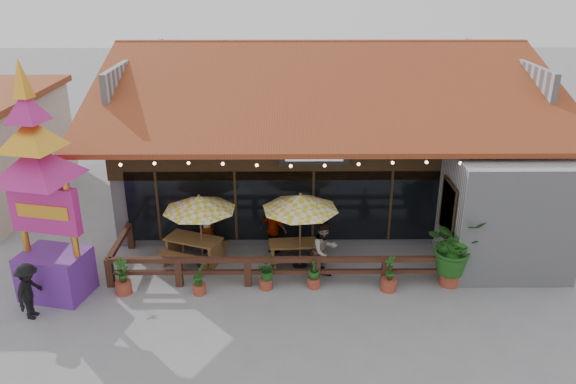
{
  "coord_description": "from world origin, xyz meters",
  "views": [
    {
      "loc": [
        -1.45,
        -14.71,
        8.73
      ],
      "look_at": [
        -1.31,
        1.5,
        2.14
      ],
      "focal_mm": 35.0,
      "sensor_mm": 36.0,
      "label": 1
    }
  ],
  "objects_px": {
    "umbrella_right": "(300,202)",
    "picnic_table_right": "(294,249)",
    "pedestrian": "(29,291)",
    "thai_sign_tower": "(37,170)",
    "umbrella_left": "(199,204)",
    "picnic_table_left": "(194,246)",
    "tropical_plant": "(453,248)"
  },
  "relations": [
    {
      "from": "picnic_table_right",
      "to": "tropical_plant",
      "type": "relative_size",
      "value": 0.77
    },
    {
      "from": "umbrella_left",
      "to": "tropical_plant",
      "type": "relative_size",
      "value": 1.39
    },
    {
      "from": "picnic_table_left",
      "to": "thai_sign_tower",
      "type": "relative_size",
      "value": 0.3
    },
    {
      "from": "umbrella_right",
      "to": "picnic_table_left",
      "type": "bearing_deg",
      "value": 174.31
    },
    {
      "from": "umbrella_left",
      "to": "umbrella_right",
      "type": "xyz_separation_m",
      "value": [
        3.03,
        -0.15,
        0.09
      ]
    },
    {
      "from": "umbrella_right",
      "to": "tropical_plant",
      "type": "height_order",
      "value": "umbrella_right"
    },
    {
      "from": "umbrella_left",
      "to": "tropical_plant",
      "type": "distance_m",
      "value": 7.54
    },
    {
      "from": "thai_sign_tower",
      "to": "pedestrian",
      "type": "distance_m",
      "value": 3.2
    },
    {
      "from": "picnic_table_left",
      "to": "pedestrian",
      "type": "distance_m",
      "value": 4.88
    },
    {
      "from": "umbrella_left",
      "to": "pedestrian",
      "type": "bearing_deg",
      "value": -146.06
    },
    {
      "from": "umbrella_right",
      "to": "tropical_plant",
      "type": "distance_m",
      "value": 4.59
    },
    {
      "from": "umbrella_right",
      "to": "picnic_table_left",
      "type": "distance_m",
      "value": 3.7
    },
    {
      "from": "picnic_table_right",
      "to": "thai_sign_tower",
      "type": "height_order",
      "value": "thai_sign_tower"
    },
    {
      "from": "umbrella_right",
      "to": "tropical_plant",
      "type": "bearing_deg",
      "value": -14.24
    },
    {
      "from": "umbrella_left",
      "to": "thai_sign_tower",
      "type": "bearing_deg",
      "value": -156.65
    },
    {
      "from": "umbrella_left",
      "to": "umbrella_right",
      "type": "bearing_deg",
      "value": -2.8
    },
    {
      "from": "umbrella_left",
      "to": "thai_sign_tower",
      "type": "distance_m",
      "value": 4.56
    },
    {
      "from": "umbrella_right",
      "to": "tropical_plant",
      "type": "xyz_separation_m",
      "value": [
        4.36,
        -1.11,
        -0.95
      ]
    },
    {
      "from": "umbrella_right",
      "to": "picnic_table_right",
      "type": "bearing_deg",
      "value": 136.66
    },
    {
      "from": "pedestrian",
      "to": "umbrella_left",
      "type": "bearing_deg",
      "value": -51.32
    },
    {
      "from": "umbrella_left",
      "to": "umbrella_right",
      "type": "distance_m",
      "value": 3.04
    },
    {
      "from": "umbrella_right",
      "to": "thai_sign_tower",
      "type": "bearing_deg",
      "value": -167.53
    },
    {
      "from": "picnic_table_left",
      "to": "pedestrian",
      "type": "height_order",
      "value": "pedestrian"
    },
    {
      "from": "picnic_table_left",
      "to": "pedestrian",
      "type": "xyz_separation_m",
      "value": [
        -3.86,
        -2.97,
        0.24
      ]
    },
    {
      "from": "umbrella_right",
      "to": "picnic_table_right",
      "type": "height_order",
      "value": "umbrella_right"
    },
    {
      "from": "pedestrian",
      "to": "thai_sign_tower",
      "type": "bearing_deg",
      "value": -8.53
    },
    {
      "from": "picnic_table_right",
      "to": "tropical_plant",
      "type": "bearing_deg",
      "value": -15.73
    },
    {
      "from": "picnic_table_right",
      "to": "pedestrian",
      "type": "height_order",
      "value": "pedestrian"
    },
    {
      "from": "picnic_table_right",
      "to": "thai_sign_tower",
      "type": "distance_m",
      "value": 7.68
    },
    {
      "from": "umbrella_left",
      "to": "pedestrian",
      "type": "xyz_separation_m",
      "value": [
        -4.15,
        -2.79,
        -1.28
      ]
    },
    {
      "from": "tropical_plant",
      "to": "pedestrian",
      "type": "xyz_separation_m",
      "value": [
        -11.53,
        -1.54,
        -0.42
      ]
    },
    {
      "from": "picnic_table_left",
      "to": "tropical_plant",
      "type": "xyz_separation_m",
      "value": [
        7.67,
        -1.44,
        0.66
      ]
    }
  ]
}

